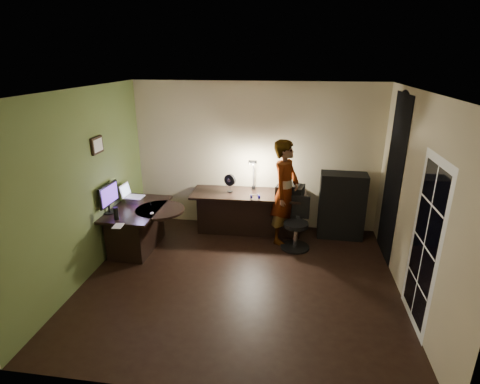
# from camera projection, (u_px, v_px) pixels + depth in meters

# --- Properties ---
(floor) EXTENTS (4.50, 4.00, 0.01)m
(floor) POSITION_uv_depth(u_px,v_px,m) (240.00, 281.00, 5.48)
(floor) COLOR black
(floor) RESTS_ON ground
(ceiling) EXTENTS (4.50, 4.00, 0.01)m
(ceiling) POSITION_uv_depth(u_px,v_px,m) (240.00, 90.00, 4.55)
(ceiling) COLOR silver
(ceiling) RESTS_ON floor
(wall_back) EXTENTS (4.50, 0.01, 2.70)m
(wall_back) POSITION_uv_depth(u_px,v_px,m) (256.00, 157.00, 6.88)
(wall_back) COLOR tan
(wall_back) RESTS_ON floor
(wall_front) EXTENTS (4.50, 0.01, 2.70)m
(wall_front) POSITION_uv_depth(u_px,v_px,m) (205.00, 276.00, 3.15)
(wall_front) COLOR tan
(wall_front) RESTS_ON floor
(wall_left) EXTENTS (0.01, 4.00, 2.70)m
(wall_left) POSITION_uv_depth(u_px,v_px,m) (83.00, 187.00, 5.32)
(wall_left) COLOR tan
(wall_left) RESTS_ON floor
(wall_right) EXTENTS (0.01, 4.00, 2.70)m
(wall_right) POSITION_uv_depth(u_px,v_px,m) (417.00, 204.00, 4.71)
(wall_right) COLOR tan
(wall_right) RESTS_ON floor
(green_wall_overlay) EXTENTS (0.00, 4.00, 2.70)m
(green_wall_overlay) POSITION_uv_depth(u_px,v_px,m) (84.00, 187.00, 5.32)
(green_wall_overlay) COLOR #526732
(green_wall_overlay) RESTS_ON floor
(arched_doorway) EXTENTS (0.01, 0.90, 2.60)m
(arched_doorway) POSITION_uv_depth(u_px,v_px,m) (393.00, 179.00, 5.80)
(arched_doorway) COLOR black
(arched_doorway) RESTS_ON floor
(french_door) EXTENTS (0.02, 0.92, 2.10)m
(french_door) POSITION_uv_depth(u_px,v_px,m) (425.00, 245.00, 4.31)
(french_door) COLOR white
(french_door) RESTS_ON floor
(framed_picture) EXTENTS (0.04, 0.30, 0.25)m
(framed_picture) POSITION_uv_depth(u_px,v_px,m) (97.00, 145.00, 5.57)
(framed_picture) COLOR black
(framed_picture) RESTS_ON wall_left
(desk_left) EXTENTS (0.81, 1.30, 0.74)m
(desk_left) POSITION_uv_depth(u_px,v_px,m) (139.00, 228.00, 6.30)
(desk_left) COLOR black
(desk_left) RESTS_ON floor
(desk_right) EXTENTS (2.09, 0.79, 0.77)m
(desk_right) POSITION_uv_depth(u_px,v_px,m) (249.00, 213.00, 6.87)
(desk_right) COLOR black
(desk_right) RESTS_ON floor
(cabinet) EXTENTS (0.81, 0.42, 1.19)m
(cabinet) POSITION_uv_depth(u_px,v_px,m) (342.00, 206.00, 6.65)
(cabinet) COLOR black
(cabinet) RESTS_ON floor
(laptop_stand) EXTENTS (0.25, 0.21, 0.10)m
(laptop_stand) POSITION_uv_depth(u_px,v_px,m) (135.00, 200.00, 6.38)
(laptop_stand) COLOR silver
(laptop_stand) RESTS_ON desk_left
(laptop) EXTENTS (0.34, 0.32, 0.22)m
(laptop) POSITION_uv_depth(u_px,v_px,m) (134.00, 191.00, 6.33)
(laptop) COLOR silver
(laptop) RESTS_ON laptop_stand
(monitor) EXTENTS (0.13, 0.53, 0.35)m
(monitor) POSITION_uv_depth(u_px,v_px,m) (108.00, 202.00, 5.92)
(monitor) COLOR black
(monitor) RESTS_ON desk_left
(mouse) EXTENTS (0.07, 0.09, 0.03)m
(mouse) POSITION_uv_depth(u_px,v_px,m) (152.00, 213.00, 5.92)
(mouse) COLOR silver
(mouse) RESTS_ON desk_left
(phone) EXTENTS (0.10, 0.15, 0.01)m
(phone) POSITION_uv_depth(u_px,v_px,m) (142.00, 198.00, 6.56)
(phone) COLOR black
(phone) RESTS_ON desk_left
(pen) EXTENTS (0.07, 0.13, 0.01)m
(pen) POSITION_uv_depth(u_px,v_px,m) (151.00, 204.00, 6.32)
(pen) COLOR black
(pen) RESTS_ON desk_left
(speaker) EXTENTS (0.10, 0.10, 0.20)m
(speaker) POSITION_uv_depth(u_px,v_px,m) (116.00, 213.00, 5.70)
(speaker) COLOR black
(speaker) RESTS_ON desk_left
(notepad) EXTENTS (0.15, 0.20, 0.01)m
(notepad) POSITION_uv_depth(u_px,v_px,m) (118.00, 226.00, 5.50)
(notepad) COLOR silver
(notepad) RESTS_ON desk_left
(desk_fan) EXTENTS (0.24, 0.19, 0.33)m
(desk_fan) POSITION_uv_depth(u_px,v_px,m) (230.00, 183.00, 6.72)
(desk_fan) COLOR black
(desk_fan) RESTS_ON desk_right
(headphones) EXTENTS (0.18, 0.13, 0.08)m
(headphones) POSITION_uv_depth(u_px,v_px,m) (255.00, 196.00, 6.44)
(headphones) COLOR #110D8E
(headphones) RESTS_ON desk_right
(printer) EXTENTS (0.52, 0.44, 0.21)m
(printer) POSITION_uv_depth(u_px,v_px,m) (290.00, 190.00, 6.56)
(printer) COLOR black
(printer) RESTS_ON desk_right
(desk_lamp) EXTENTS (0.17, 0.29, 0.62)m
(desk_lamp) POSITION_uv_depth(u_px,v_px,m) (254.00, 173.00, 6.81)
(desk_lamp) COLOR black
(desk_lamp) RESTS_ON desk_right
(office_chair) EXTENTS (0.57, 0.57, 0.88)m
(office_chair) POSITION_uv_depth(u_px,v_px,m) (296.00, 224.00, 6.28)
(office_chair) COLOR black
(office_chair) RESTS_ON floor
(person) EXTENTS (0.64, 0.76, 1.82)m
(person) POSITION_uv_depth(u_px,v_px,m) (285.00, 192.00, 6.39)
(person) COLOR #D8A88C
(person) RESTS_ON floor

